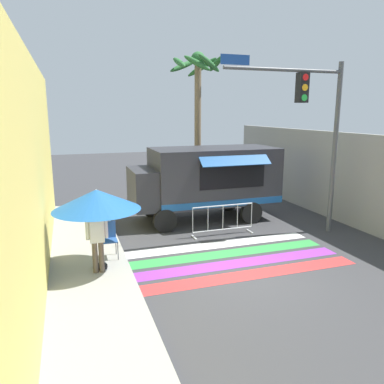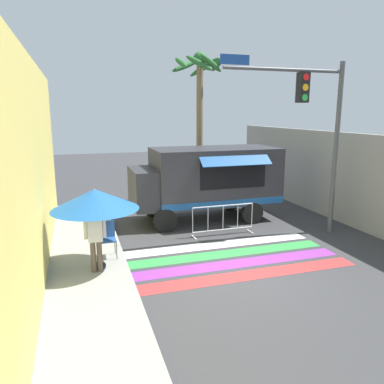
# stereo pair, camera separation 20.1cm
# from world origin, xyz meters

# --- Properties ---
(ground_plane) EXTENTS (60.00, 60.00, 0.00)m
(ground_plane) POSITION_xyz_m (0.00, 0.00, 0.00)
(ground_plane) COLOR #38383A
(sidewalk_left) EXTENTS (4.40, 16.00, 0.17)m
(sidewalk_left) POSITION_xyz_m (-4.90, 0.00, 0.08)
(sidewalk_left) COLOR #99968E
(sidewalk_left) RESTS_ON ground_plane
(building_left_facade) EXTENTS (0.25, 16.00, 5.26)m
(building_left_facade) POSITION_xyz_m (-4.78, 0.00, 2.63)
(building_left_facade) COLOR #E5D166
(building_left_facade) RESTS_ON ground_plane
(concrete_wall_right) EXTENTS (0.20, 16.00, 3.31)m
(concrete_wall_right) POSITION_xyz_m (5.57, 3.00, 1.65)
(concrete_wall_right) COLOR gray
(concrete_wall_right) RESTS_ON ground_plane
(crosswalk_painted) EXTENTS (6.40, 2.84, 0.01)m
(crosswalk_painted) POSITION_xyz_m (0.00, 0.83, 0.00)
(crosswalk_painted) COLOR red
(crosswalk_painted) RESTS_ON ground_plane
(food_truck) EXTENTS (5.45, 2.65, 2.73)m
(food_truck) POSITION_xyz_m (0.73, 4.73, 1.62)
(food_truck) COLOR #2D2D33
(food_truck) RESTS_ON ground_plane
(traffic_signal_pole) EXTENTS (4.22, 0.29, 5.63)m
(traffic_signal_pole) POSITION_xyz_m (3.52, 2.04, 3.86)
(traffic_signal_pole) COLOR #515456
(traffic_signal_pole) RESTS_ON ground_plane
(patio_umbrella) EXTENTS (2.15, 2.15, 2.02)m
(patio_umbrella) POSITION_xyz_m (-3.43, 0.96, 1.93)
(patio_umbrella) COLOR black
(patio_umbrella) RESTS_ON sidewalk_left
(folding_chair) EXTENTS (0.44, 0.44, 0.96)m
(folding_chair) POSITION_xyz_m (-3.14, 1.64, 0.75)
(folding_chair) COLOR #4C4C51
(folding_chair) RESTS_ON sidewalk_left
(vendor_person) EXTENTS (0.53, 0.22, 1.66)m
(vendor_person) POSITION_xyz_m (-3.48, 0.70, 1.11)
(vendor_person) COLOR brown
(vendor_person) RESTS_ON sidewalk_left
(barricade_front) EXTENTS (2.14, 0.44, 1.03)m
(barricade_front) POSITION_xyz_m (0.73, 2.83, 0.51)
(barricade_front) COLOR #B7BABF
(barricade_front) RESTS_ON ground_plane
(palm_tree) EXTENTS (2.29, 2.26, 6.56)m
(palm_tree) POSITION_xyz_m (1.55, 7.71, 4.87)
(palm_tree) COLOR #7A664C
(palm_tree) RESTS_ON ground_plane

